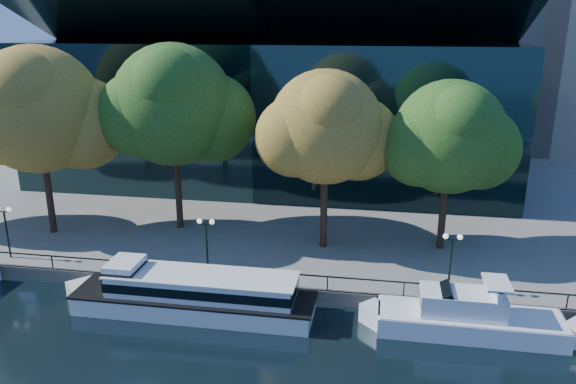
% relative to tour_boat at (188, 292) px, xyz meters
% --- Properties ---
extents(ground, '(160.00, 160.00, 0.00)m').
position_rel_tour_boat_xyz_m(ground, '(3.80, -0.65, -1.39)').
color(ground, black).
rests_on(ground, ground).
extents(promenade, '(90.00, 67.08, 1.00)m').
position_rel_tour_boat_xyz_m(promenade, '(3.80, 35.72, -0.89)').
color(promenade, slate).
rests_on(promenade, ground).
extents(railing, '(88.20, 0.08, 0.99)m').
position_rel_tour_boat_xyz_m(railing, '(3.80, 2.60, 0.55)').
color(railing, black).
rests_on(railing, promenade).
extents(convention_building, '(50.00, 24.57, 21.43)m').
position_rel_tour_boat_xyz_m(convention_building, '(-0.20, 31.13, 7.12)').
color(convention_building, black).
rests_on(convention_building, ground).
extents(tour_boat, '(17.17, 3.83, 3.26)m').
position_rel_tour_boat_xyz_m(tour_boat, '(0.00, 0.00, 0.00)').
color(tour_boat, white).
rests_on(tour_boat, ground).
extents(cruiser_near, '(12.20, 3.14, 3.53)m').
position_rel_tour_boat_xyz_m(cruiser_near, '(17.21, 0.34, -0.29)').
color(cruiser_near, white).
rests_on(cruiser_near, ground).
extents(tree_1, '(12.67, 10.39, 15.46)m').
position_rel_tour_boat_xyz_m(tree_1, '(-14.94, 9.14, 9.79)').
color(tree_1, black).
rests_on(tree_1, promenade).
extents(tree_2, '(12.41, 10.18, 15.56)m').
position_rel_tour_boat_xyz_m(tree_2, '(-4.76, 12.05, 10.00)').
color(tree_2, black).
rests_on(tree_2, promenade).
extents(tree_3, '(10.73, 8.80, 13.87)m').
position_rel_tour_boat_xyz_m(tree_3, '(7.88, 9.91, 9.00)').
color(tree_3, black).
rests_on(tree_3, promenade).
extents(tree_4, '(10.64, 8.72, 13.15)m').
position_rel_tour_boat_xyz_m(tree_4, '(17.01, 11.17, 8.32)').
color(tree_4, black).
rests_on(tree_4, promenade).
extents(lamp_0, '(1.26, 0.36, 4.03)m').
position_rel_tour_boat_xyz_m(lamp_0, '(-15.44, 3.85, 2.60)').
color(lamp_0, black).
rests_on(lamp_0, promenade).
extents(lamp_1, '(1.26, 0.36, 4.03)m').
position_rel_tour_boat_xyz_m(lamp_1, '(0.11, 3.85, 2.60)').
color(lamp_1, black).
rests_on(lamp_1, promenade).
extents(lamp_2, '(1.26, 0.36, 4.03)m').
position_rel_tour_boat_xyz_m(lamp_2, '(16.74, 3.85, 2.60)').
color(lamp_2, black).
rests_on(lamp_2, promenade).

